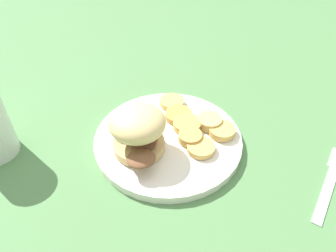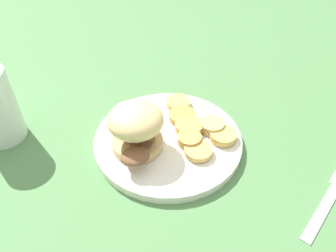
# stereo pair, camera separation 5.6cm
# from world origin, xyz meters

# --- Properties ---
(ground_plane) EXTENTS (4.00, 4.00, 0.00)m
(ground_plane) POSITION_xyz_m (0.00, 0.00, 0.00)
(ground_plane) COLOR #4C7A47
(dinner_plate) EXTENTS (0.26, 0.26, 0.02)m
(dinner_plate) POSITION_xyz_m (0.00, 0.00, 0.01)
(dinner_plate) COLOR white
(dinner_plate) RESTS_ON ground_plane
(sandwich) EXTENTS (0.12, 0.12, 0.08)m
(sandwich) POSITION_xyz_m (0.04, 0.05, 0.06)
(sandwich) COLOR tan
(sandwich) RESTS_ON dinner_plate
(potato_round_0) EXTENTS (0.04, 0.04, 0.02)m
(potato_round_0) POSITION_xyz_m (-0.06, -0.06, 0.03)
(potato_round_0) COLOR #DBB766
(potato_round_0) RESTS_ON dinner_plate
(potato_round_1) EXTENTS (0.04, 0.04, 0.01)m
(potato_round_1) POSITION_xyz_m (-0.04, -0.01, 0.02)
(potato_round_1) COLOR tan
(potato_round_1) RESTS_ON dinner_plate
(potato_round_2) EXTENTS (0.05, 0.05, 0.01)m
(potato_round_2) POSITION_xyz_m (-0.06, 0.01, 0.02)
(potato_round_2) COLOR tan
(potato_round_2) RESTS_ON dinner_plate
(potato_round_3) EXTENTS (0.05, 0.05, 0.01)m
(potato_round_3) POSITION_xyz_m (0.00, -0.06, 0.02)
(potato_round_3) COLOR #BC8942
(potato_round_3) RESTS_ON dinner_plate
(potato_round_4) EXTENTS (0.05, 0.05, 0.01)m
(potato_round_4) POSITION_xyz_m (-0.09, -0.04, 0.02)
(potato_round_4) COLOR tan
(potato_round_4) RESTS_ON dinner_plate
(potato_round_5) EXTENTS (0.05, 0.05, 0.01)m
(potato_round_5) POSITION_xyz_m (0.02, -0.09, 0.02)
(potato_round_5) COLOR tan
(potato_round_5) RESTS_ON dinner_plate
(potato_round_6) EXTENTS (0.05, 0.05, 0.01)m
(potato_round_6) POSITION_xyz_m (-0.02, -0.04, 0.02)
(potato_round_6) COLOR tan
(potato_round_6) RESTS_ON dinner_plate
(fork) EXTENTS (0.05, 0.17, 0.00)m
(fork) POSITION_xyz_m (-0.27, -0.01, 0.00)
(fork) COLOR silver
(fork) RESTS_ON ground_plane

